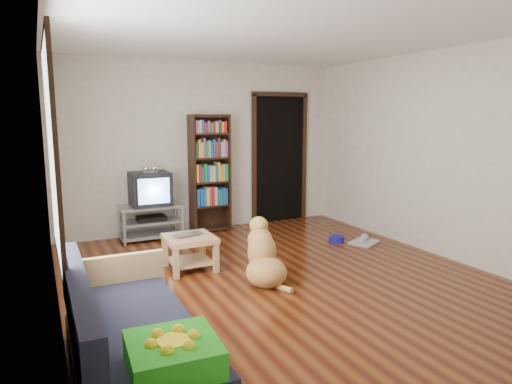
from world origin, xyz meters
name	(u,v)px	position (x,y,z in m)	size (l,w,h in m)	color
ground	(279,277)	(0.00, 0.00, 0.00)	(5.00, 5.00, 0.00)	#5F2C10
ceiling	(281,34)	(0.00, 0.00, 2.60)	(5.00, 5.00, 0.00)	white
wall_back	(203,147)	(0.00, 2.50, 1.30)	(4.50, 4.50, 0.00)	beige
wall_front	(486,199)	(0.00, -2.50, 1.30)	(4.50, 4.50, 0.00)	beige
wall_left	(50,172)	(-2.25, 0.00, 1.30)	(5.00, 5.00, 0.00)	beige
wall_right	(434,154)	(2.25, 0.00, 1.30)	(5.00, 5.00, 0.00)	beige
green_cushion	(173,354)	(-1.75, -2.01, 0.50)	(0.48, 0.48, 0.16)	green
laptop	(190,236)	(-0.81, 0.65, 0.41)	(0.36, 0.23, 0.03)	silver
dog_bowl	(337,239)	(1.45, 0.93, 0.04)	(0.22, 0.22, 0.08)	#181594
grey_rag	(364,242)	(1.75, 0.68, 0.01)	(0.40, 0.32, 0.03)	#A8A8A8
window	(52,153)	(-2.23, -0.50, 1.50)	(0.03, 1.46, 1.70)	white
doorway	(279,155)	(1.35, 2.48, 1.12)	(1.03, 0.05, 2.19)	black
tv_stand	(151,220)	(-0.90, 2.25, 0.27)	(0.90, 0.45, 0.50)	#99999E
crt_tv	(150,188)	(-0.90, 2.27, 0.74)	(0.55, 0.52, 0.58)	black
bookshelf	(210,167)	(0.05, 2.34, 1.00)	(0.60, 0.30, 1.80)	black
sofa	(130,348)	(-1.87, -1.38, 0.26)	(0.80, 1.80, 0.80)	tan
coffee_table	(190,246)	(-0.81, 0.68, 0.28)	(0.55, 0.55, 0.40)	tan
dog	(263,258)	(-0.21, -0.02, 0.26)	(0.52, 0.86, 0.70)	tan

